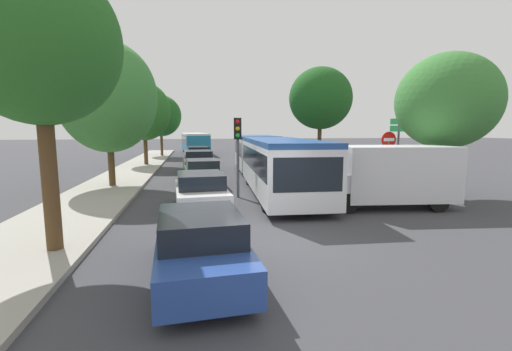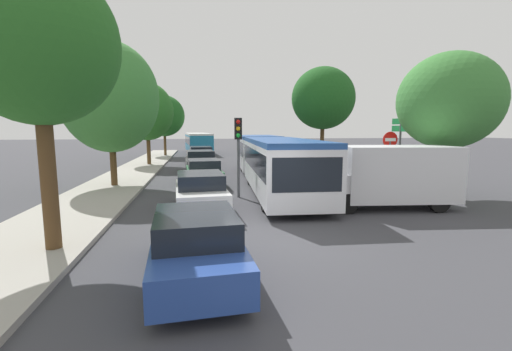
{
  "view_description": "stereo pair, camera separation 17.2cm",
  "coord_description": "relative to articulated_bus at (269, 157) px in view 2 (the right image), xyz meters",
  "views": [
    {
      "loc": [
        -2.11,
        -8.45,
        2.92
      ],
      "look_at": [
        0.2,
        4.08,
        1.2
      ],
      "focal_mm": 24.0,
      "sensor_mm": 36.0,
      "label": 1
    },
    {
      "loc": [
        -1.94,
        -8.48,
        2.92
      ],
      "look_at": [
        0.2,
        4.08,
        1.2
      ],
      "focal_mm": 24.0,
      "sensor_mm": 36.0,
      "label": 2
    }
  ],
  "objects": [
    {
      "name": "tree_left_distant",
      "position": [
        -7.3,
        19.67,
        2.8
      ],
      "size": [
        4.32,
        4.32,
        6.53
      ],
      "color": "#51381E",
      "rests_on": "ground"
    },
    {
      "name": "tree_right_mid",
      "position": [
        5.9,
        7.58,
        3.88
      ],
      "size": [
        4.9,
        4.9,
        7.73
      ],
      "color": "#51381E",
      "rests_on": "ground"
    },
    {
      "name": "ground_plane",
      "position": [
        -1.9,
        -9.86,
        -1.44
      ],
      "size": [
        200.0,
        200.0,
        0.0
      ],
      "primitive_type": "plane",
      "color": "#3D3D42"
    },
    {
      "name": "city_bus_rear",
      "position": [
        -3.8,
        24.4,
        -0.02
      ],
      "size": [
        3.41,
        11.59,
        2.46
      ],
      "rotation": [
        0.0,
        0.0,
        1.65
      ],
      "color": "teal",
      "rests_on": "ground"
    },
    {
      "name": "no_entry_sign",
      "position": [
        4.59,
        -4.32,
        0.44
      ],
      "size": [
        0.7,
        0.08,
        2.82
      ],
      "rotation": [
        0.0,
        0.0,
        -1.57
      ],
      "color": "#56595E",
      "rests_on": "ground"
    },
    {
      "name": "white_van",
      "position": [
        3.2,
        -6.76,
        -0.2
      ],
      "size": [
        5.19,
        2.51,
        2.31
      ],
      "rotation": [
        0.0,
        0.0,
        3.03
      ],
      "color": "silver",
      "rests_on": "ground"
    },
    {
      "name": "direction_sign_post",
      "position": [
        5.62,
        -3.47,
        1.11
      ],
      "size": [
        0.1,
        1.4,
        3.6
      ],
      "rotation": [
        0.0,
        0.0,
        3.15
      ],
      "color": "#56595E",
      "rests_on": "ground"
    },
    {
      "name": "tree_left_far",
      "position": [
        -7.68,
        10.18,
        2.77
      ],
      "size": [
        4.1,
        4.1,
        6.61
      ],
      "color": "#51381E",
      "rests_on": "ground"
    },
    {
      "name": "queued_car_black",
      "position": [
        -3.59,
        10.6,
        -0.68
      ],
      "size": [
        2.09,
        4.44,
        1.51
      ],
      "rotation": [
        0.0,
        0.0,
        1.63
      ],
      "color": "black",
      "rests_on": "ground"
    },
    {
      "name": "tree_left_mid",
      "position": [
        -8.02,
        -0.34,
        3.03
      ],
      "size": [
        4.68,
        4.68,
        7.17
      ],
      "color": "#51381E",
      "rests_on": "ground"
    },
    {
      "name": "traffic_light",
      "position": [
        -2.14,
        -3.88,
        1.06
      ],
      "size": [
        0.35,
        0.38,
        3.4
      ],
      "rotation": [
        0.0,
        0.0,
        -1.71
      ],
      "color": "#56595E",
      "rests_on": "ground"
    },
    {
      "name": "queued_car_green",
      "position": [
        -3.56,
        -0.41,
        -0.74
      ],
      "size": [
        1.91,
        4.05,
        1.38
      ],
      "rotation": [
        0.0,
        0.0,
        1.63
      ],
      "color": "#236638",
      "rests_on": "ground"
    },
    {
      "name": "kerb_strip_left",
      "position": [
        -8.13,
        7.27,
        -1.37
      ],
      "size": [
        3.2,
        44.26,
        0.14
      ],
      "primitive_type": "cube",
      "color": "#9E998E",
      "rests_on": "ground"
    },
    {
      "name": "tree_left_near",
      "position": [
        -7.25,
        -9.85,
        3.34
      ],
      "size": [
        3.46,
        3.46,
        6.61
      ],
      "color": "#51381E",
      "rests_on": "ground"
    },
    {
      "name": "tree_right_near",
      "position": [
        6.59,
        -5.32,
        2.65
      ],
      "size": [
        4.17,
        4.17,
        6.1
      ],
      "color": "#51381E",
      "rests_on": "ground"
    },
    {
      "name": "queued_car_graphite",
      "position": [
        -3.69,
        4.91,
        -0.67
      ],
      "size": [
        2.11,
        4.48,
        1.52
      ],
      "rotation": [
        0.0,
        0.0,
        1.63
      ],
      "color": "#47474C",
      "rests_on": "ground"
    },
    {
      "name": "queued_car_blue",
      "position": [
        -3.92,
        -11.81,
        -0.76
      ],
      "size": [
        1.87,
        3.96,
        1.35
      ],
      "rotation": [
        0.0,
        0.0,
        1.63
      ],
      "color": "#284799",
      "rests_on": "ground"
    },
    {
      "name": "queued_car_white",
      "position": [
        -3.78,
        -6.1,
        -0.73
      ],
      "size": [
        1.93,
        4.1,
        1.39
      ],
      "rotation": [
        0.0,
        0.0,
        1.63
      ],
      "color": "white",
      "rests_on": "ground"
    },
    {
      "name": "articulated_bus",
      "position": [
        0.0,
        0.0,
        0.0
      ],
      "size": [
        3.56,
        16.92,
        2.49
      ],
      "rotation": [
        0.0,
        0.0,
        -1.63
      ],
      "color": "silver",
      "rests_on": "ground"
    }
  ]
}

